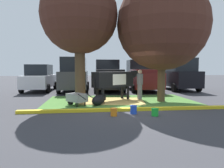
{
  "coord_description": "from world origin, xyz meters",
  "views": [
    {
      "loc": [
        -1.77,
        -8.65,
        1.75
      ],
      "look_at": [
        -0.46,
        2.33,
        0.9
      ],
      "focal_mm": 33.16,
      "sensor_mm": 36.0,
      "label": 1
    }
  ],
  "objects_px": {
    "shade_tree_left": "(79,16)",
    "suv_dark_grey": "(74,75)",
    "bucket_orange": "(114,112)",
    "cow_holstein": "(115,80)",
    "wheelbarrow": "(76,98)",
    "calf_lying": "(99,100)",
    "hatchback_white": "(40,78)",
    "shade_tree_right": "(162,25)",
    "person_handler": "(140,84)",
    "bucket_green": "(155,112)",
    "suv_black": "(178,74)",
    "bucket_blue": "(134,109)",
    "pickup_truck_black": "(108,76)",
    "pickup_truck_maroon": "(141,76)"
  },
  "relations": [
    {
      "from": "shade_tree_left",
      "to": "suv_dark_grey",
      "type": "height_order",
      "value": "shade_tree_left"
    },
    {
      "from": "shade_tree_left",
      "to": "suv_dark_grey",
      "type": "distance_m",
      "value": 6.03
    },
    {
      "from": "shade_tree_left",
      "to": "bucket_orange",
      "type": "bearing_deg",
      "value": -67.54
    },
    {
      "from": "cow_holstein",
      "to": "wheelbarrow",
      "type": "relative_size",
      "value": 2.01
    },
    {
      "from": "calf_lying",
      "to": "hatchback_white",
      "type": "height_order",
      "value": "hatchback_white"
    },
    {
      "from": "cow_holstein",
      "to": "shade_tree_right",
      "type": "bearing_deg",
      "value": -13.87
    },
    {
      "from": "calf_lying",
      "to": "person_handler",
      "type": "distance_m",
      "value": 2.77
    },
    {
      "from": "shade_tree_right",
      "to": "bucket_green",
      "type": "distance_m",
      "value": 5.11
    },
    {
      "from": "wheelbarrow",
      "to": "suv_black",
      "type": "bearing_deg",
      "value": 38.98
    },
    {
      "from": "bucket_green",
      "to": "hatchback_white",
      "type": "bearing_deg",
      "value": 123.89
    },
    {
      "from": "hatchback_white",
      "to": "suv_dark_grey",
      "type": "bearing_deg",
      "value": -11.32
    },
    {
      "from": "bucket_blue",
      "to": "suv_black",
      "type": "distance_m",
      "value": 9.95
    },
    {
      "from": "cow_holstein",
      "to": "suv_black",
      "type": "distance_m",
      "value": 7.64
    },
    {
      "from": "bucket_green",
      "to": "hatchback_white",
      "type": "relative_size",
      "value": 0.06
    },
    {
      "from": "shade_tree_left",
      "to": "suv_dark_grey",
      "type": "relative_size",
      "value": 1.35
    },
    {
      "from": "shade_tree_right",
      "to": "pickup_truck_black",
      "type": "relative_size",
      "value": 1.16
    },
    {
      "from": "shade_tree_left",
      "to": "suv_black",
      "type": "bearing_deg",
      "value": 34.63
    },
    {
      "from": "shade_tree_right",
      "to": "hatchback_white",
      "type": "height_order",
      "value": "shade_tree_right"
    },
    {
      "from": "person_handler",
      "to": "bucket_green",
      "type": "relative_size",
      "value": 5.92
    },
    {
      "from": "hatchback_white",
      "to": "pickup_truck_maroon",
      "type": "relative_size",
      "value": 0.82
    },
    {
      "from": "calf_lying",
      "to": "bucket_blue",
      "type": "distance_m",
      "value": 2.38
    },
    {
      "from": "shade_tree_right",
      "to": "cow_holstein",
      "type": "height_order",
      "value": "shade_tree_right"
    },
    {
      "from": "shade_tree_left",
      "to": "suv_black",
      "type": "relative_size",
      "value": 1.35
    },
    {
      "from": "person_handler",
      "to": "suv_dark_grey",
      "type": "bearing_deg",
      "value": 129.17
    },
    {
      "from": "person_handler",
      "to": "suv_black",
      "type": "bearing_deg",
      "value": 47.5
    },
    {
      "from": "shade_tree_right",
      "to": "cow_holstein",
      "type": "relative_size",
      "value": 2.22
    },
    {
      "from": "shade_tree_right",
      "to": "hatchback_white",
      "type": "xyz_separation_m",
      "value": [
        -7.44,
        5.93,
        -2.98
      ]
    },
    {
      "from": "shade_tree_left",
      "to": "wheelbarrow",
      "type": "xyz_separation_m",
      "value": [
        -0.14,
        -1.02,
        -3.95
      ]
    },
    {
      "from": "hatchback_white",
      "to": "pickup_truck_black",
      "type": "xyz_separation_m",
      "value": [
        5.22,
        -0.12,
        0.13
      ]
    },
    {
      "from": "shade_tree_left",
      "to": "cow_holstein",
      "type": "xyz_separation_m",
      "value": [
        1.81,
        0.34,
        -3.19
      ]
    },
    {
      "from": "bucket_blue",
      "to": "hatchback_white",
      "type": "distance_m",
      "value": 10.18
    },
    {
      "from": "bucket_orange",
      "to": "pickup_truck_maroon",
      "type": "xyz_separation_m",
      "value": [
        3.3,
        8.55,
        0.96
      ]
    },
    {
      "from": "shade_tree_right",
      "to": "hatchback_white",
      "type": "bearing_deg",
      "value": 141.43
    },
    {
      "from": "pickup_truck_maroon",
      "to": "shade_tree_left",
      "type": "bearing_deg",
      "value": -130.76
    },
    {
      "from": "bucket_blue",
      "to": "shade_tree_right",
      "type": "bearing_deg",
      "value": 52.22
    },
    {
      "from": "cow_holstein",
      "to": "suv_black",
      "type": "height_order",
      "value": "suv_black"
    },
    {
      "from": "bucket_blue",
      "to": "suv_black",
      "type": "height_order",
      "value": "suv_black"
    },
    {
      "from": "hatchback_white",
      "to": "pickup_truck_maroon",
      "type": "height_order",
      "value": "pickup_truck_maroon"
    },
    {
      "from": "shade_tree_left",
      "to": "hatchback_white",
      "type": "height_order",
      "value": "shade_tree_left"
    },
    {
      "from": "cow_holstein",
      "to": "person_handler",
      "type": "distance_m",
      "value": 1.44
    },
    {
      "from": "bucket_blue",
      "to": "hatchback_white",
      "type": "bearing_deg",
      "value": 121.94
    },
    {
      "from": "wheelbarrow",
      "to": "shade_tree_left",
      "type": "bearing_deg",
      "value": 82.09
    },
    {
      "from": "bucket_green",
      "to": "pickup_truck_black",
      "type": "relative_size",
      "value": 0.05
    },
    {
      "from": "bucket_green",
      "to": "pickup_truck_maroon",
      "type": "xyz_separation_m",
      "value": [
        1.79,
        8.71,
        0.97
      ]
    },
    {
      "from": "shade_tree_right",
      "to": "bucket_orange",
      "type": "bearing_deg",
      "value": -134.27
    },
    {
      "from": "bucket_blue",
      "to": "suv_dark_grey",
      "type": "bearing_deg",
      "value": 108.59
    },
    {
      "from": "shade_tree_left",
      "to": "bucket_blue",
      "type": "relative_size",
      "value": 19.63
    },
    {
      "from": "bucket_green",
      "to": "pickup_truck_black",
      "type": "height_order",
      "value": "pickup_truck_black"
    },
    {
      "from": "pickup_truck_black",
      "to": "suv_black",
      "type": "distance_m",
      "value": 5.68
    },
    {
      "from": "shade_tree_left",
      "to": "bucket_green",
      "type": "xyz_separation_m",
      "value": [
        2.82,
        -3.35,
        -4.19
      ]
    }
  ]
}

